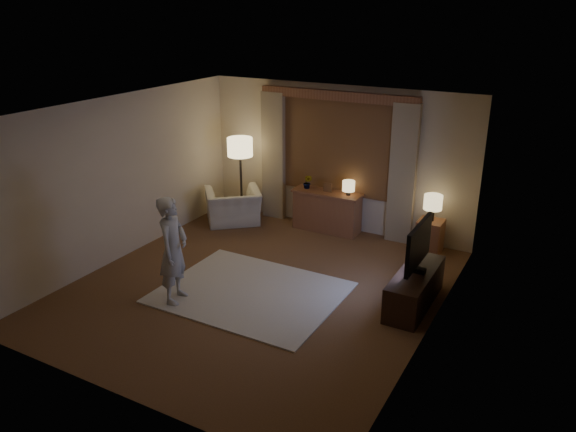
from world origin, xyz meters
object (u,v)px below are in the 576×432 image
Objects in this scene: sideboard at (327,212)px; armchair at (233,206)px; person at (173,250)px; side_table at (430,236)px; tv_stand at (415,288)px.

sideboard is 1.21× the size of armchair.
sideboard is 3.47m from person.
person reaches higher than side_table.
sideboard is at bearing -26.45° from person.
tv_stand is (0.30, -1.83, -0.03)m from side_table.
side_table is at bearing 99.39° from tv_stand.
tv_stand is 3.33m from person.
sideboard is 2.90m from tv_stand.
person is at bearing -102.28° from sideboard.
side_table is at bearing -52.65° from person.
sideboard is at bearing 155.80° from armchair.
armchair is at bearing -163.51° from sideboard.
sideboard is at bearing 178.49° from side_table.
sideboard is 1.90m from side_table.
tv_stand is at bearing -77.39° from person.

